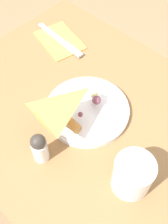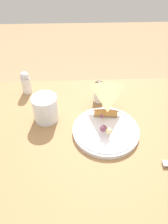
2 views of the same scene
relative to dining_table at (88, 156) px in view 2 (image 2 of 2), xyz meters
The scene contains 6 objects.
ground_plane 0.59m from the dining_table, ahead, with size 6.00×6.00×0.00m, color #997A56.
dining_table is the anchor object (origin of this frame).
plate_pizza 0.16m from the dining_table, ahead, with size 0.23×0.23×0.05m.
milk_glass 0.24m from the dining_table, 152.11° to the left, with size 0.09×0.09×0.10m.
salt_shaker 0.39m from the dining_table, 135.10° to the left, with size 0.04×0.04×0.10m.
pepper_shaker 0.25m from the dining_table, 74.15° to the left, with size 0.04×0.04×0.09m.
Camera 2 is at (-0.03, -0.50, 1.29)m, focal length 35.00 mm.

